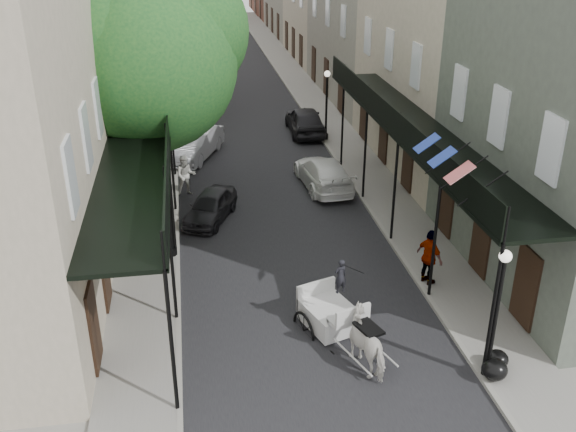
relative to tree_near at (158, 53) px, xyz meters
name	(u,v)px	position (x,y,z in m)	size (l,w,h in m)	color
ground	(319,347)	(4.20, -10.18, -6.49)	(140.00, 140.00, 0.00)	gray
road	(247,134)	(4.20, 9.82, -6.48)	(8.00, 90.00, 0.01)	black
sidewalk_left	(157,137)	(-0.80, 9.82, -6.43)	(2.20, 90.00, 0.12)	gray
sidewalk_right	(333,128)	(9.20, 9.82, -6.43)	(2.20, 90.00, 0.12)	gray
building_row_left	(97,16)	(-4.40, 19.82, -1.24)	(5.00, 80.00, 10.50)	#BBAC95
building_row_right	(354,10)	(12.80, 19.82, -1.24)	(5.00, 80.00, 10.50)	gray
gallery_left	(144,143)	(-0.59, -3.20, -2.44)	(2.20, 18.05, 4.88)	black
gallery_right	(411,129)	(8.99, -3.20, -2.44)	(2.20, 18.05, 4.88)	black
tree_near	(158,53)	(0.00, 0.00, 0.00)	(7.31, 6.80, 9.63)	#382619
tree_far	(163,18)	(-0.05, 14.00, -0.65)	(6.45, 6.00, 8.61)	#382619
lamppost_right_near	(496,312)	(8.30, -12.18, -4.44)	(0.32, 0.32, 3.71)	black
lamppost_left	(169,206)	(0.10, -4.18, -4.44)	(0.32, 0.32, 3.71)	black
lamppost_right_far	(326,104)	(8.30, 7.82, -4.44)	(0.32, 0.32, 3.71)	black
horse	(370,342)	(5.35, -11.18, -5.72)	(0.83, 1.81, 1.53)	silver
carriage	(324,293)	(4.57, -8.92, -5.49)	(2.06, 2.55, 2.56)	black
pedestrian_walking	(186,175)	(0.70, 1.56, -5.58)	(0.88, 0.68, 1.81)	#B8B7AD
pedestrian_sidewalk_left	(153,163)	(-0.73, 2.87, -5.42)	(1.23, 0.71, 1.90)	gray
pedestrian_sidewalk_right	(430,257)	(8.40, -7.47, -5.41)	(1.12, 0.47, 1.91)	gray
car_left_near	(210,206)	(1.60, -1.18, -5.90)	(1.40, 3.47, 1.18)	black
car_left_mid	(195,144)	(1.21, 6.25, -5.73)	(1.60, 4.59, 1.51)	#A8A8AD
car_left_far	(194,78)	(1.60, 20.85, -5.72)	(2.53, 5.49, 1.53)	black
car_right_near	(323,173)	(6.80, 1.47, -5.81)	(1.89, 4.64, 1.35)	white
car_right_far	(305,120)	(7.43, 9.33, -5.72)	(1.81, 4.50, 1.53)	black
trash_bags	(496,365)	(8.51, -12.20, -6.10)	(0.93, 1.08, 0.58)	black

